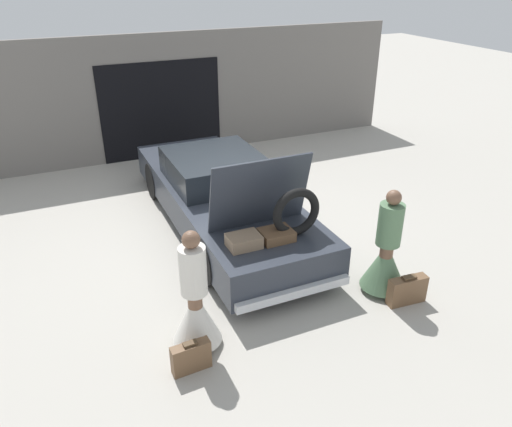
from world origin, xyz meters
TOP-DOWN VIEW (x-y plane):
  - ground_plane at (0.00, 0.00)m, footprint 40.00×40.00m
  - garage_wall_back at (0.00, 3.95)m, footprint 12.00×0.14m
  - car at (0.00, 0.01)m, footprint 1.79×5.35m
  - person_left at (-1.37, -2.76)m, footprint 0.60×0.60m
  - person_right at (1.37, -2.76)m, footprint 0.63×0.63m
  - suitcase_beside_left_person at (-1.57, -3.15)m, footprint 0.46×0.16m
  - suitcase_beside_right_person at (1.48, -3.14)m, footprint 0.55×0.20m

SIDE VIEW (x-z plane):
  - ground_plane at x=0.00m, z-range 0.00..0.00m
  - suitcase_beside_left_person at x=-1.57m, z-range -0.01..0.38m
  - suitcase_beside_right_person at x=1.48m, z-range -0.01..0.41m
  - person_right at x=1.37m, z-range -0.23..1.32m
  - person_left at x=-1.37m, z-range -0.23..1.34m
  - car at x=0.00m, z-range -0.35..1.47m
  - garage_wall_back at x=0.00m, z-range -0.01..2.79m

